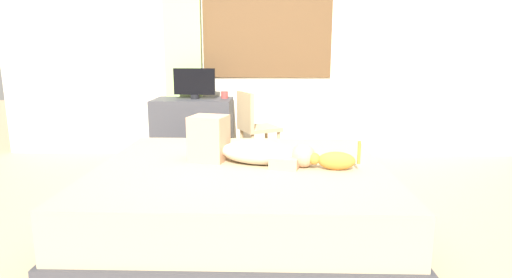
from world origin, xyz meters
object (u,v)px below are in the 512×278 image
object	(u,v)px
tv_monitor	(194,83)
chair_by_desk	(254,124)
cup	(225,95)
cat	(334,160)
person_lying	(245,148)
desk	(194,130)
bed	(242,195)

from	to	relation	value
tv_monitor	chair_by_desk	world-z (taller)	tv_monitor
tv_monitor	cup	world-z (taller)	tv_monitor
cat	cup	world-z (taller)	cup
person_lying	desk	xyz separation A→B (m)	(-0.70, 1.78, -0.21)
bed	tv_monitor	xyz separation A→B (m)	(-0.65, 1.83, 0.69)
tv_monitor	cup	xyz separation A→B (m)	(0.34, 0.08, -0.14)
person_lying	desk	distance (m)	1.92
desk	chair_by_desk	distance (m)	0.83
bed	chair_by_desk	world-z (taller)	chair_by_desk
cat	chair_by_desk	distance (m)	1.69
person_lying	tv_monitor	size ratio (longest dim) A/B	1.95
desk	tv_monitor	size ratio (longest dim) A/B	1.87
bed	tv_monitor	world-z (taller)	tv_monitor
desk	cup	distance (m)	0.55
bed	cat	xyz separation A→B (m)	(0.65, -0.12, 0.30)
cat	desk	world-z (taller)	desk
desk	tv_monitor	xyz separation A→B (m)	(0.03, -0.00, 0.55)
person_lying	tv_monitor	world-z (taller)	tv_monitor
cat	chair_by_desk	bearing A→B (deg)	111.22
desk	chair_by_desk	size ratio (longest dim) A/B	1.05
bed	cat	bearing A→B (deg)	-10.25
bed	person_lying	xyz separation A→B (m)	(0.02, 0.05, 0.35)
cat	tv_monitor	size ratio (longest dim) A/B	0.74
desk	cup	bearing A→B (deg)	12.08
cat	person_lying	bearing A→B (deg)	164.73
cat	cup	size ratio (longest dim) A/B	4.31
tv_monitor	chair_by_desk	size ratio (longest dim) A/B	0.56
chair_by_desk	cat	bearing A→B (deg)	-68.78
person_lying	tv_monitor	distance (m)	1.93
cat	desk	size ratio (longest dim) A/B	0.40
person_lying	chair_by_desk	xyz separation A→B (m)	(0.02, 1.40, -0.07)
bed	desk	bearing A→B (deg)	110.37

